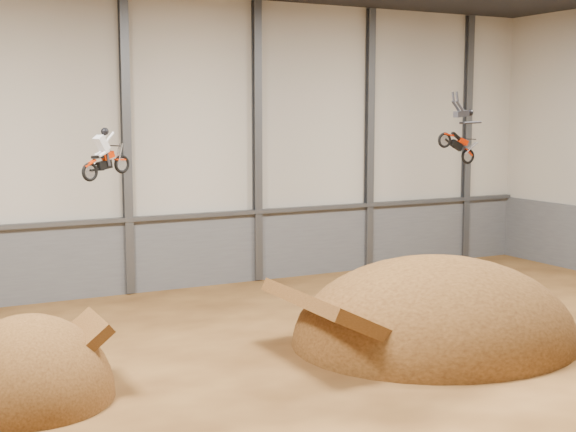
# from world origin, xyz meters

# --- Properties ---
(floor) EXTENTS (40.00, 40.00, 0.00)m
(floor) POSITION_xyz_m (0.00, 0.00, 0.00)
(floor) COLOR #503015
(floor) RESTS_ON ground
(back_wall) EXTENTS (40.00, 0.10, 14.00)m
(back_wall) POSITION_xyz_m (0.00, 15.00, 7.00)
(back_wall) COLOR beige
(back_wall) RESTS_ON ground
(lower_band_back) EXTENTS (39.80, 0.18, 3.50)m
(lower_band_back) POSITION_xyz_m (0.00, 14.90, 1.75)
(lower_band_back) COLOR #5B5D63
(lower_band_back) RESTS_ON ground
(steel_rail) EXTENTS (39.80, 0.35, 0.20)m
(steel_rail) POSITION_xyz_m (0.00, 14.75, 3.55)
(steel_rail) COLOR #47494F
(steel_rail) RESTS_ON lower_band_back
(steel_column_2) EXTENTS (0.40, 0.36, 13.90)m
(steel_column_2) POSITION_xyz_m (-3.33, 14.80, 7.00)
(steel_column_2) COLOR #47494F
(steel_column_2) RESTS_ON ground
(steel_column_3) EXTENTS (0.40, 0.36, 13.90)m
(steel_column_3) POSITION_xyz_m (3.33, 14.80, 7.00)
(steel_column_3) COLOR #47494F
(steel_column_3) RESTS_ON ground
(steel_column_4) EXTENTS (0.40, 0.36, 13.90)m
(steel_column_4) POSITION_xyz_m (10.00, 14.80, 7.00)
(steel_column_4) COLOR #47494F
(steel_column_4) RESTS_ON ground
(steel_column_5) EXTENTS (0.40, 0.36, 13.90)m
(steel_column_5) POSITION_xyz_m (16.67, 14.80, 7.00)
(steel_column_5) COLOR #47494F
(steel_column_5) RESTS_ON ground
(takeoff_ramp) EXTENTS (4.96, 5.72, 4.96)m
(takeoff_ramp) POSITION_xyz_m (-9.96, 2.61, 0.00)
(takeoff_ramp) COLOR #432710
(takeoff_ramp) RESTS_ON ground
(landing_ramp) EXTENTS (10.99, 9.73, 6.34)m
(landing_ramp) POSITION_xyz_m (4.55, 1.85, 0.00)
(landing_ramp) COLOR #432710
(landing_ramp) RESTS_ON ground
(fmx_rider_a) EXTENTS (2.42, 1.67, 2.14)m
(fmx_rider_a) POSITION_xyz_m (-6.48, 6.27, 7.17)
(fmx_rider_a) COLOR red
(fmx_rider_b) EXTENTS (3.21, 0.85, 3.05)m
(fmx_rider_b) POSITION_xyz_m (5.98, 2.82, 7.93)
(fmx_rider_b) COLOR red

